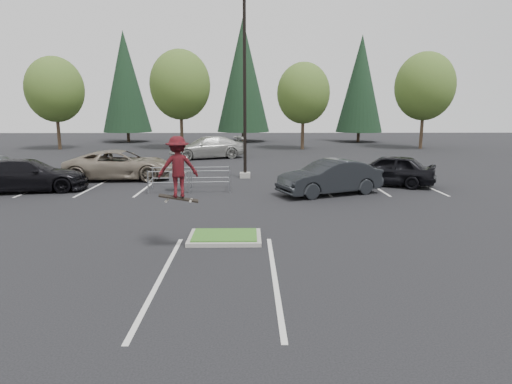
{
  "coord_description": "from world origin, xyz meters",
  "views": [
    {
      "loc": [
        0.76,
        -12.59,
        3.92
      ],
      "look_at": [
        0.98,
        1.5,
        1.19
      ],
      "focal_mm": 30.0,
      "sensor_mm": 36.0,
      "label": 1
    }
  ],
  "objects_px": {
    "decid_d": "(424,89)",
    "conif_a": "(125,82)",
    "decid_b": "(180,87)",
    "car_r_charc": "(330,177)",
    "car_far_silver": "(208,147)",
    "decid_a": "(55,92)",
    "car_l_black": "(27,175)",
    "conif_c": "(361,84)",
    "car_r_black": "(388,170)",
    "cart_corral": "(181,177)",
    "car_l_tan": "(121,165)",
    "skateboarder": "(178,167)",
    "decid_c": "(303,95)",
    "conif_b": "(243,76)",
    "light_pole": "(245,98)"
  },
  "relations": [
    {
      "from": "decid_b",
      "to": "decid_d",
      "type": "xyz_separation_m",
      "value": [
        24.0,
        -0.2,
        -0.13
      ]
    },
    {
      "from": "decid_d",
      "to": "conif_a",
      "type": "bearing_deg",
      "value": 163.19
    },
    {
      "from": "conif_b",
      "to": "car_r_black",
      "type": "bearing_deg",
      "value": -75.59
    },
    {
      "from": "conif_c",
      "to": "car_l_tan",
      "type": "xyz_separation_m",
      "value": [
        -20.5,
        -28.0,
        -6.02
      ]
    },
    {
      "from": "decid_c",
      "to": "car_l_tan",
      "type": "height_order",
      "value": "decid_c"
    },
    {
      "from": "cart_corral",
      "to": "car_l_tan",
      "type": "xyz_separation_m",
      "value": [
        -3.93,
        3.53,
        0.14
      ]
    },
    {
      "from": "conif_b",
      "to": "light_pole",
      "type": "bearing_deg",
      "value": -88.99
    },
    {
      "from": "light_pole",
      "to": "cart_corral",
      "type": "xyz_separation_m",
      "value": [
        -3.07,
        -4.03,
        -3.87
      ]
    },
    {
      "from": "car_r_black",
      "to": "decid_b",
      "type": "bearing_deg",
      "value": -122.1
    },
    {
      "from": "skateboarder",
      "to": "car_l_black",
      "type": "relative_size",
      "value": 0.34
    },
    {
      "from": "decid_c",
      "to": "conif_a",
      "type": "distance_m",
      "value": 22.5
    },
    {
      "from": "car_l_tan",
      "to": "car_far_silver",
      "type": "distance_m",
      "value": 11.21
    },
    {
      "from": "car_far_silver",
      "to": "car_r_charc",
      "type": "bearing_deg",
      "value": 4.3
    },
    {
      "from": "decid_d",
      "to": "skateboarder",
      "type": "xyz_separation_m",
      "value": [
        -19.19,
        -31.33,
        -3.54
      ]
    },
    {
      "from": "decid_a",
      "to": "car_l_tan",
      "type": "height_order",
      "value": "decid_a"
    },
    {
      "from": "light_pole",
      "to": "decid_c",
      "type": "distance_m",
      "value": 18.67
    },
    {
      "from": "car_l_black",
      "to": "car_far_silver",
      "type": "xyz_separation_m",
      "value": [
        7.43,
        14.03,
        0.09
      ]
    },
    {
      "from": "car_r_charc",
      "to": "cart_corral",
      "type": "bearing_deg",
      "value": -120.36
    },
    {
      "from": "conif_b",
      "to": "car_r_black",
      "type": "xyz_separation_m",
      "value": [
        8.0,
        -31.12,
        -7.03
      ]
    },
    {
      "from": "decid_c",
      "to": "conif_a",
      "type": "height_order",
      "value": "conif_a"
    },
    {
      "from": "light_pole",
      "to": "skateboarder",
      "type": "xyz_separation_m",
      "value": [
        -1.7,
        -13.0,
        -2.19
      ]
    },
    {
      "from": "car_r_charc",
      "to": "conif_b",
      "type": "bearing_deg",
      "value": 165.13
    },
    {
      "from": "decid_d",
      "to": "conif_c",
      "type": "height_order",
      "value": "conif_c"
    },
    {
      "from": "decid_a",
      "to": "car_r_black",
      "type": "height_order",
      "value": "decid_a"
    },
    {
      "from": "decid_b",
      "to": "car_r_charc",
      "type": "xyz_separation_m",
      "value": [
        10.51,
        -23.53,
        -5.24
      ]
    },
    {
      "from": "conif_c",
      "to": "decid_a",
      "type": "bearing_deg",
      "value": -163.52
    },
    {
      "from": "decid_d",
      "to": "cart_corral",
      "type": "xyz_separation_m",
      "value": [
        -20.56,
        -22.36,
        -5.22
      ]
    },
    {
      "from": "conif_c",
      "to": "cart_corral",
      "type": "relative_size",
      "value": 3.15
    },
    {
      "from": "cart_corral",
      "to": "car_far_silver",
      "type": "xyz_separation_m",
      "value": [
        0.0,
        14.03,
        0.19
      ]
    },
    {
      "from": "decid_d",
      "to": "conif_a",
      "type": "height_order",
      "value": "conif_a"
    },
    {
      "from": "decid_a",
      "to": "car_r_charc",
      "type": "bearing_deg",
      "value": -45.66
    },
    {
      "from": "car_far_silver",
      "to": "decid_c",
      "type": "bearing_deg",
      "value": 111.53
    },
    {
      "from": "car_r_charc",
      "to": "decid_a",
      "type": "bearing_deg",
      "value": -158.18
    },
    {
      "from": "decid_c",
      "to": "car_far_silver",
      "type": "height_order",
      "value": "decid_c"
    },
    {
      "from": "skateboarder",
      "to": "car_l_tan",
      "type": "relative_size",
      "value": 0.31
    },
    {
      "from": "decid_c",
      "to": "car_r_charc",
      "type": "bearing_deg",
      "value": -93.74
    },
    {
      "from": "car_r_black",
      "to": "decid_d",
      "type": "bearing_deg",
      "value": 178.91
    },
    {
      "from": "decid_c",
      "to": "car_l_tan",
      "type": "relative_size",
      "value": 1.4
    },
    {
      "from": "conif_b",
      "to": "car_l_tan",
      "type": "height_order",
      "value": "conif_b"
    },
    {
      "from": "decid_b",
      "to": "car_l_tan",
      "type": "xyz_separation_m",
      "value": [
        -0.49,
        -19.03,
        -5.21
      ]
    },
    {
      "from": "decid_d",
      "to": "car_far_silver",
      "type": "relative_size",
      "value": 1.56
    },
    {
      "from": "decid_c",
      "to": "conif_b",
      "type": "bearing_deg",
      "value": 119.32
    },
    {
      "from": "conif_c",
      "to": "conif_b",
      "type": "bearing_deg",
      "value": 175.91
    },
    {
      "from": "conif_b",
      "to": "car_l_tan",
      "type": "relative_size",
      "value": 2.43
    },
    {
      "from": "conif_a",
      "to": "cart_corral",
      "type": "height_order",
      "value": "conif_a"
    },
    {
      "from": "light_pole",
      "to": "decid_c",
      "type": "xyz_separation_m",
      "value": [
        5.49,
        17.83,
        0.69
      ]
    },
    {
      "from": "decid_d",
      "to": "skateboarder",
      "type": "relative_size",
      "value": 5.15
    },
    {
      "from": "decid_a",
      "to": "car_l_black",
      "type": "distance_m",
      "value": 23.95
    },
    {
      "from": "conif_c",
      "to": "car_r_black",
      "type": "relative_size",
      "value": 2.62
    },
    {
      "from": "conif_b",
      "to": "car_r_charc",
      "type": "xyz_separation_m",
      "value": [
        4.5,
        -33.5,
        -7.04
      ]
    }
  ]
}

